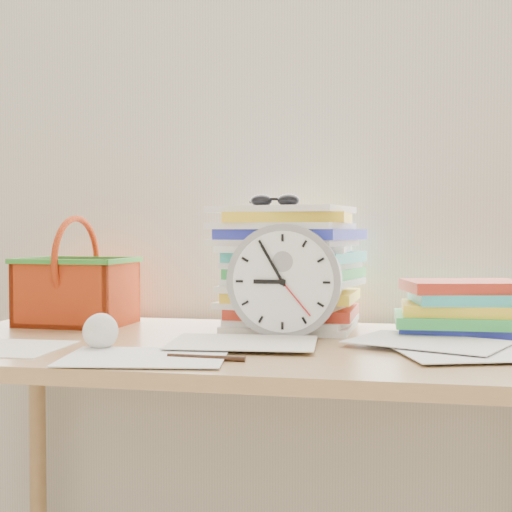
% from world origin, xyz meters
% --- Properties ---
extents(curtain, '(2.40, 0.01, 2.50)m').
position_xyz_m(curtain, '(0.00, 1.98, 1.30)').
color(curtain, beige).
rests_on(curtain, room_shell).
extents(desk, '(1.40, 0.70, 0.75)m').
position_xyz_m(desk, '(0.00, 1.60, 0.68)').
color(desk, '#A1794B').
rests_on(desk, ground).
extents(paper_stack, '(0.37, 0.32, 0.29)m').
position_xyz_m(paper_stack, '(0.05, 1.81, 0.89)').
color(paper_stack, white).
rests_on(paper_stack, desk).
extents(clock, '(0.25, 0.05, 0.25)m').
position_xyz_m(clock, '(0.06, 1.67, 0.87)').
color(clock, gray).
rests_on(clock, desk).
extents(sunglasses, '(0.15, 0.13, 0.03)m').
position_xyz_m(sunglasses, '(0.01, 1.82, 1.06)').
color(sunglasses, black).
rests_on(sunglasses, paper_stack).
extents(book_stack, '(0.30, 0.24, 0.12)m').
position_xyz_m(book_stack, '(0.43, 1.77, 0.81)').
color(book_stack, white).
rests_on(book_stack, desk).
extents(basket, '(0.27, 0.22, 0.26)m').
position_xyz_m(basket, '(-0.48, 1.79, 0.88)').
color(basket, '#C23D12').
rests_on(basket, desk).
extents(crumpled_ball, '(0.07, 0.07, 0.07)m').
position_xyz_m(crumpled_ball, '(-0.27, 1.45, 0.79)').
color(crumpled_ball, white).
rests_on(crumpled_ball, desk).
extents(pen, '(0.15, 0.02, 0.01)m').
position_xyz_m(pen, '(-0.04, 1.37, 0.75)').
color(pen, black).
rests_on(pen, desk).
extents(scattered_papers, '(1.26, 0.42, 0.02)m').
position_xyz_m(scattered_papers, '(0.00, 1.60, 0.76)').
color(scattered_papers, white).
rests_on(scattered_papers, desk).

